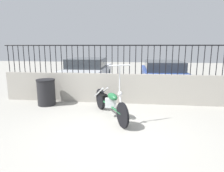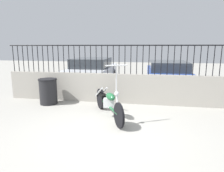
{
  "view_description": "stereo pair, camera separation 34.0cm",
  "coord_description": "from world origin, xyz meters",
  "px_view_note": "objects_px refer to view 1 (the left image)",
  "views": [
    {
      "loc": [
        0.51,
        -4.03,
        1.87
      ],
      "look_at": [
        -0.21,
        1.8,
        0.7
      ],
      "focal_mm": 32.0,
      "sensor_mm": 36.0,
      "label": 1
    },
    {
      "loc": [
        0.85,
        -3.98,
        1.87
      ],
      "look_at": [
        -0.21,
        1.8,
        0.7
      ],
      "focal_mm": 32.0,
      "sensor_mm": 36.0,
      "label": 2
    }
  ],
  "objects_px": {
    "car_blue": "(163,73)",
    "car_silver": "(88,71)",
    "motorcycle_green": "(109,101)",
    "trash_bin": "(46,92)"
  },
  "relations": [
    {
      "from": "car_blue",
      "to": "car_silver",
      "type": "bearing_deg",
      "value": 88.33
    },
    {
      "from": "car_silver",
      "to": "car_blue",
      "type": "bearing_deg",
      "value": -91.47
    },
    {
      "from": "motorcycle_green",
      "to": "trash_bin",
      "type": "height_order",
      "value": "motorcycle_green"
    },
    {
      "from": "trash_bin",
      "to": "car_silver",
      "type": "distance_m",
      "value": 3.56
    },
    {
      "from": "car_silver",
      "to": "motorcycle_green",
      "type": "bearing_deg",
      "value": -160.29
    },
    {
      "from": "car_silver",
      "to": "trash_bin",
      "type": "bearing_deg",
      "value": 170.57
    },
    {
      "from": "trash_bin",
      "to": "car_blue",
      "type": "xyz_separation_m",
      "value": [
        4.09,
        3.49,
        0.21
      ]
    },
    {
      "from": "car_silver",
      "to": "car_blue",
      "type": "distance_m",
      "value": 3.57
    },
    {
      "from": "trash_bin",
      "to": "car_silver",
      "type": "bearing_deg",
      "value": 81.59
    },
    {
      "from": "motorcycle_green",
      "to": "car_silver",
      "type": "bearing_deg",
      "value": 171.54
    }
  ]
}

